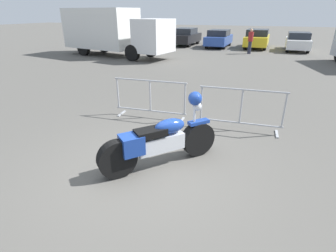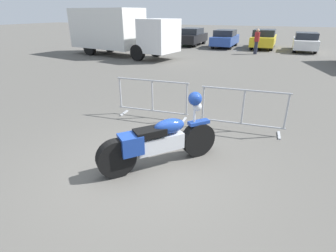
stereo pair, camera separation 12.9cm
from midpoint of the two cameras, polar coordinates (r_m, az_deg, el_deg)
ground_plane at (r=5.02m, az=-3.40°, el=-9.42°), size 120.00×120.00×0.00m
motorcycle at (r=4.92m, az=-1.04°, el=-3.12°), size 1.73×1.94×1.36m
crowd_barrier_near at (r=7.23m, az=-2.91°, el=6.00°), size 2.05×0.57×1.07m
crowd_barrier_far at (r=6.61m, az=16.49°, el=3.33°), size 2.05×0.57×1.07m
box_truck at (r=18.74m, az=-10.84°, el=19.80°), size 7.98×3.62×2.98m
parked_car_maroon at (r=27.04m, az=-7.75°, el=19.05°), size 1.71×4.14×1.40m
parked_car_green at (r=25.66m, az=-1.53°, el=19.12°), size 1.83×4.43×1.50m
parked_car_black at (r=24.66m, az=5.36°, el=18.81°), size 1.78×4.30×1.46m
parked_car_blue at (r=23.58m, az=12.47°, el=18.10°), size 1.71×4.13×1.40m
parked_car_yellow at (r=23.77m, az=20.26°, el=17.38°), size 1.79×4.33×1.47m
parked_car_white at (r=23.18m, az=27.85°, el=15.91°), size 1.65×4.00×1.35m
pedestrian at (r=20.14m, az=18.92°, el=17.19°), size 0.39×0.39×1.69m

